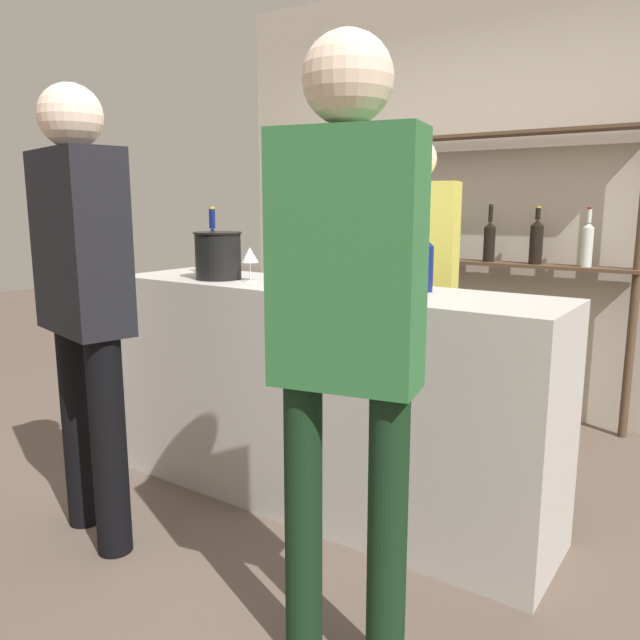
{
  "coord_description": "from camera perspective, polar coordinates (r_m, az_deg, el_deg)",
  "views": [
    {
      "loc": [
        1.52,
        -2.2,
        1.35
      ],
      "look_at": [
        0.0,
        0.0,
        0.85
      ],
      "focal_mm": 35.0,
      "sensor_mm": 36.0,
      "label": 1
    }
  ],
  "objects": [
    {
      "name": "counter_bottle_1",
      "position": [
        2.55,
        9.52,
        5.23
      ],
      "size": [
        0.07,
        0.07,
        0.32
      ],
      "color": "#0F1956",
      "rests_on": "bar_counter"
    },
    {
      "name": "counter_bottle_0",
      "position": [
        2.7,
        1.65,
        6.09
      ],
      "size": [
        0.08,
        0.08,
        0.34
      ],
      "color": "silver",
      "rests_on": "bar_counter"
    },
    {
      "name": "back_shelf",
      "position": [
        4.17,
        13.51,
        7.88
      ],
      "size": [
        2.06,
        0.18,
        1.78
      ],
      "color": "#4C3828",
      "rests_on": "ground_plane"
    },
    {
      "name": "customer_right",
      "position": [
        1.67,
        2.38,
        0.89
      ],
      "size": [
        0.43,
        0.25,
        1.78
      ],
      "rotation": [
        0.0,
        0.0,
        1.78
      ],
      "color": "black",
      "rests_on": "ground_plane"
    },
    {
      "name": "customer_left",
      "position": [
        2.56,
        -20.89,
        3.07
      ],
      "size": [
        0.51,
        0.32,
        1.79
      ],
      "rotation": [
        0.0,
        0.0,
        1.33
      ],
      "color": "black",
      "rests_on": "ground_plane"
    },
    {
      "name": "bar_counter",
      "position": [
        2.81,
        -0.0,
        -7.05
      ],
      "size": [
        2.09,
        0.52,
        1.0
      ],
      "primitive_type": "cube",
      "color": "#B7B2AD",
      "rests_on": "ground_plane"
    },
    {
      "name": "ground_plane",
      "position": [
        3.0,
        -0.0,
        -16.21
      ],
      "size": [
        16.0,
        16.0,
        0.0
      ],
      "primitive_type": "plane",
      "color": "brown"
    },
    {
      "name": "server_behind_counter",
      "position": [
        3.25,
        8.36,
        4.02
      ],
      "size": [
        0.48,
        0.28,
        1.68
      ],
      "rotation": [
        0.0,
        0.0,
        -1.36
      ],
      "color": "brown",
      "rests_on": "ground_plane"
    },
    {
      "name": "counter_bottle_3",
      "position": [
        2.58,
        1.68,
        5.94
      ],
      "size": [
        0.07,
        0.07,
        0.36
      ],
      "color": "silver",
      "rests_on": "bar_counter"
    },
    {
      "name": "wine_glass",
      "position": [
        2.87,
        -6.44,
        5.84
      ],
      "size": [
        0.08,
        0.08,
        0.15
      ],
      "color": "silver",
      "rests_on": "bar_counter"
    },
    {
      "name": "back_wall",
      "position": [
        4.34,
        14.38,
        10.91
      ],
      "size": [
        3.69,
        0.12,
        2.8
      ],
      "primitive_type": "cube",
      "color": "#B2A899",
      "rests_on": "ground_plane"
    },
    {
      "name": "counter_bottle_2",
      "position": [
        3.15,
        -9.75,
        6.35
      ],
      "size": [
        0.08,
        0.08,
        0.34
      ],
      "color": "#0F1956",
      "rests_on": "bar_counter"
    },
    {
      "name": "ice_bucket",
      "position": [
        2.97,
        -9.3,
        5.84
      ],
      "size": [
        0.23,
        0.23,
        0.22
      ],
      "color": "black",
      "rests_on": "bar_counter"
    }
  ]
}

